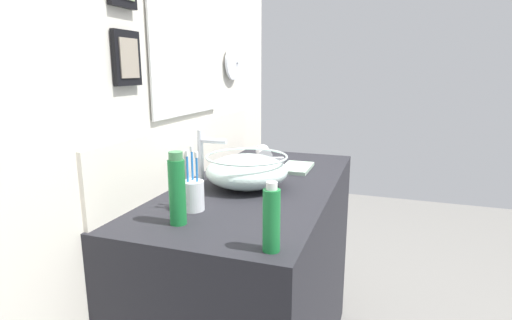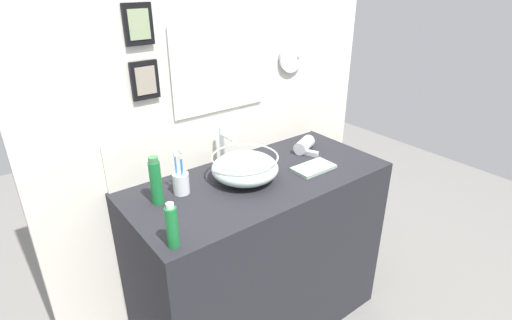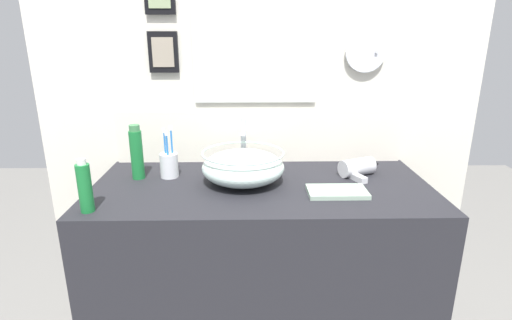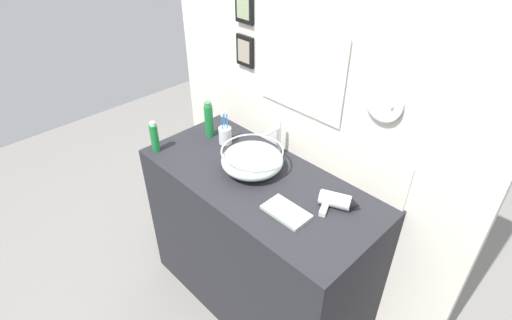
{
  "view_description": "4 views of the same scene",
  "coord_description": "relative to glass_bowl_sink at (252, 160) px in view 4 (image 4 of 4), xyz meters",
  "views": [
    {
      "loc": [
        -1.47,
        -0.5,
        1.38
      ],
      "look_at": [
        -0.02,
        0.0,
        1.04
      ],
      "focal_mm": 28.0,
      "sensor_mm": 36.0,
      "label": 1
    },
    {
      "loc": [
        -1.06,
        -1.35,
        1.84
      ],
      "look_at": [
        -0.02,
        0.0,
        1.04
      ],
      "focal_mm": 28.0,
      "sensor_mm": 36.0,
      "label": 2
    },
    {
      "loc": [
        -0.05,
        -1.44,
        1.49
      ],
      "look_at": [
        -0.02,
        0.0,
        1.04
      ],
      "focal_mm": 28.0,
      "sensor_mm": 36.0,
      "label": 3
    },
    {
      "loc": [
        1.13,
        -1.13,
        2.17
      ],
      "look_at": [
        -0.02,
        0.0,
        1.04
      ],
      "focal_mm": 28.0,
      "sensor_mm": 36.0,
      "label": 4
    }
  ],
  "objects": [
    {
      "name": "ground_plane",
      "position": [
        0.07,
        -0.02,
        -1.0
      ],
      "size": [
        6.0,
        6.0,
        0.0
      ],
      "primitive_type": "plane",
      "color": "gray"
    },
    {
      "name": "vanity_counter",
      "position": [
        0.07,
        -0.02,
        -0.53
      ],
      "size": [
        1.3,
        0.61,
        0.94
      ],
      "primitive_type": "cube",
      "color": "#232328",
      "rests_on": "ground"
    },
    {
      "name": "back_panel",
      "position": [
        0.07,
        0.31,
        0.21
      ],
      "size": [
        1.94,
        0.1,
        2.43
      ],
      "color": "silver",
      "rests_on": "ground"
    },
    {
      "name": "glass_bowl_sink",
      "position": [
        0.0,
        0.0,
        0.0
      ],
      "size": [
        0.32,
        0.32,
        0.13
      ],
      "color": "silver",
      "rests_on": "vanity_counter"
    },
    {
      "name": "faucet",
      "position": [
        0.0,
        0.18,
        0.06
      ],
      "size": [
        0.02,
        0.13,
        0.22
      ],
      "color": "silver",
      "rests_on": "vanity_counter"
    },
    {
      "name": "hair_drier",
      "position": [
        0.48,
        0.08,
        -0.03
      ],
      "size": [
        0.2,
        0.18,
        0.07
      ],
      "color": "silver",
      "rests_on": "vanity_counter"
    },
    {
      "name": "toothbrush_cup",
      "position": [
        -0.3,
        0.08,
        -0.01
      ],
      "size": [
        0.07,
        0.07,
        0.21
      ],
      "color": "silver",
      "rests_on": "vanity_counter"
    },
    {
      "name": "soap_dispenser",
      "position": [
        -0.42,
        0.06,
        0.04
      ],
      "size": [
        0.05,
        0.05,
        0.22
      ],
      "color": "#197233",
      "rests_on": "vanity_counter"
    },
    {
      "name": "lotion_bottle",
      "position": [
        -0.51,
        -0.25,
        0.02
      ],
      "size": [
        0.04,
        0.04,
        0.18
      ],
      "color": "#197233",
      "rests_on": "vanity_counter"
    },
    {
      "name": "hand_towel",
      "position": [
        0.34,
        -0.12,
        -0.06
      ],
      "size": [
        0.21,
        0.13,
        0.02
      ],
      "primitive_type": "cube",
      "color": "#99B29E",
      "rests_on": "vanity_counter"
    }
  ]
}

